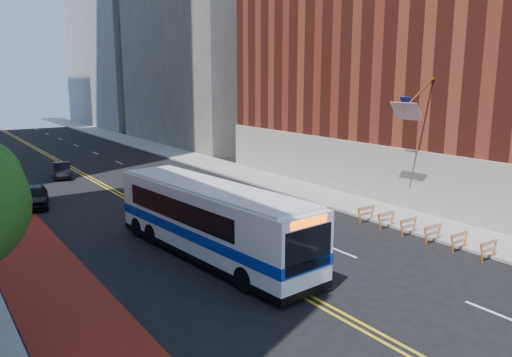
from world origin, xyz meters
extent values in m
plane|color=black|center=(0.00, 0.00, 0.00)|extent=(160.00, 160.00, 0.00)
cube|color=gray|center=(12.00, 30.00, 0.07)|extent=(4.00, 140.00, 0.15)
cube|color=gold|center=(-0.18, 30.00, 0.00)|extent=(0.14, 140.00, 0.01)
cube|color=gold|center=(0.18, 30.00, 0.00)|extent=(0.14, 140.00, 0.01)
cube|color=silver|center=(4.80, -2.00, 0.01)|extent=(0.14, 2.20, 0.01)
cube|color=silver|center=(4.80, 6.00, 0.01)|extent=(0.14, 2.20, 0.01)
cube|color=silver|center=(4.80, 14.00, 0.01)|extent=(0.14, 2.20, 0.01)
cube|color=silver|center=(4.80, 22.00, 0.01)|extent=(0.14, 2.20, 0.01)
cube|color=silver|center=(4.80, 30.00, 0.01)|extent=(0.14, 2.20, 0.01)
cube|color=silver|center=(4.80, 38.00, 0.01)|extent=(0.14, 2.20, 0.01)
cube|color=silver|center=(4.80, 46.00, 0.01)|extent=(0.14, 2.20, 0.01)
cube|color=silver|center=(4.80, 54.00, 0.01)|extent=(0.14, 2.20, 0.01)
cube|color=silver|center=(4.80, 62.00, 0.01)|extent=(0.14, 2.20, 0.01)
cube|color=silver|center=(4.80, 70.00, 0.01)|extent=(0.14, 2.20, 0.01)
cube|color=silver|center=(4.80, 78.00, 0.01)|extent=(0.14, 2.20, 0.01)
cube|color=silver|center=(4.80, 86.00, 0.01)|extent=(0.14, 2.20, 0.01)
cube|color=maroon|center=(22.00, 12.00, 11.00)|extent=(16.00, 36.00, 22.00)
cube|color=#9E9384|center=(14.05, 12.00, 2.00)|extent=(0.50, 36.00, 4.00)
cube|color=black|center=(14.15, 6.00, 1.10)|extent=(0.35, 2.80, 2.20)
cube|color=black|center=(14.15, 13.00, 1.10)|extent=(0.35, 2.80, 2.20)
cube|color=black|center=(14.15, 20.00, 1.10)|extent=(0.35, 2.80, 2.20)
cube|color=#A57F33|center=(14.05, 8.00, 8.50)|extent=(0.25, 0.25, 0.25)
cylinder|color=#A57F33|center=(12.70, 8.00, 7.60)|extent=(2.85, 0.12, 2.05)
cube|color=#B21419|center=(11.70, 8.00, 6.60)|extent=(0.75, 1.90, 1.05)
cube|color=navy|center=(12.25, 8.45, 7.15)|extent=(0.39, 0.85, 0.52)
cube|color=orange|center=(9.05, 1.10, 0.50)|extent=(0.32, 0.06, 0.99)
cube|color=orange|center=(10.15, 1.10, 0.50)|extent=(0.32, 0.06, 0.99)
cube|color=orange|center=(9.60, 1.10, 0.90)|extent=(1.25, 0.05, 0.22)
cube|color=orange|center=(9.60, 1.10, 0.55)|extent=(1.25, 0.05, 0.18)
cube|color=orange|center=(9.05, 2.65, 0.50)|extent=(0.32, 0.06, 0.99)
cube|color=orange|center=(10.15, 2.65, 0.50)|extent=(0.32, 0.06, 0.99)
cube|color=orange|center=(9.60, 2.65, 0.90)|extent=(1.25, 0.05, 0.22)
cube|color=orange|center=(9.60, 2.65, 0.55)|extent=(1.25, 0.05, 0.18)
cube|color=orange|center=(9.05, 4.20, 0.50)|extent=(0.32, 0.06, 0.99)
cube|color=orange|center=(10.15, 4.20, 0.50)|extent=(0.32, 0.06, 0.99)
cube|color=orange|center=(9.60, 4.20, 0.90)|extent=(1.25, 0.05, 0.22)
cube|color=orange|center=(9.60, 4.20, 0.55)|extent=(1.25, 0.05, 0.18)
cube|color=orange|center=(9.05, 5.75, 0.50)|extent=(0.32, 0.06, 0.99)
cube|color=orange|center=(10.15, 5.75, 0.50)|extent=(0.32, 0.06, 0.99)
cube|color=orange|center=(9.60, 5.75, 0.90)|extent=(1.25, 0.05, 0.22)
cube|color=orange|center=(9.60, 5.75, 0.55)|extent=(1.25, 0.05, 0.18)
cube|color=orange|center=(9.05, 7.30, 0.50)|extent=(0.32, 0.06, 0.99)
cube|color=orange|center=(10.15, 7.30, 0.50)|extent=(0.32, 0.06, 0.99)
cube|color=orange|center=(9.60, 7.30, 0.90)|extent=(1.25, 0.05, 0.22)
cube|color=orange|center=(9.60, 7.30, 0.55)|extent=(1.25, 0.05, 0.18)
cube|color=orange|center=(9.05, 8.85, 0.50)|extent=(0.32, 0.06, 0.99)
cube|color=orange|center=(10.15, 8.85, 0.50)|extent=(0.32, 0.06, 0.99)
cube|color=orange|center=(9.60, 8.85, 0.90)|extent=(1.25, 0.05, 0.22)
cube|color=orange|center=(9.60, 8.85, 0.55)|extent=(1.25, 0.05, 0.18)
cube|color=white|center=(-0.88, 8.98, 1.90)|extent=(3.96, 13.07, 3.06)
cube|color=#082CA3|center=(-0.88, 8.98, 1.45)|extent=(4.01, 13.12, 0.48)
cube|color=black|center=(-0.96, 9.83, 2.41)|extent=(3.66, 9.23, 1.02)
cube|color=black|center=(-0.29, 2.60, 2.14)|extent=(2.45, 0.33, 1.72)
cube|color=black|center=(-1.47, 15.35, 2.36)|extent=(2.23, 0.31, 1.07)
cube|color=#FF5905|center=(-0.29, 2.59, 3.22)|extent=(1.95, 0.27, 0.32)
cube|color=white|center=(-0.88, 8.98, 3.49)|extent=(3.77, 12.42, 0.13)
cube|color=black|center=(-0.88, 8.98, 0.38)|extent=(4.00, 13.11, 0.32)
cylinder|color=black|center=(-1.76, 4.76, 0.54)|extent=(0.42, 1.10, 1.07)
cylinder|color=black|center=(0.76, 4.99, 0.54)|extent=(0.42, 1.10, 1.07)
cylinder|color=black|center=(-2.47, 12.45, 0.54)|extent=(0.42, 1.10, 1.07)
cylinder|color=black|center=(0.05, 12.68, 0.54)|extent=(0.42, 1.10, 1.07)
cylinder|color=black|center=(-2.61, 13.99, 0.54)|extent=(0.42, 1.10, 1.07)
cylinder|color=black|center=(-0.09, 14.22, 0.54)|extent=(0.42, 1.10, 1.07)
imported|color=black|center=(-5.93, 24.08, 0.72)|extent=(2.59, 4.52, 1.45)
imported|color=black|center=(-1.90, 33.36, 0.64)|extent=(2.12, 4.08, 1.28)
camera|label=1|loc=(-12.12, -11.08, 8.54)|focal=35.00mm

